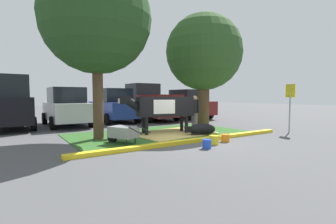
{
  "coord_description": "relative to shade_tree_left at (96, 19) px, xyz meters",
  "views": [
    {
      "loc": [
        -5.26,
        -6.88,
        1.57
      ],
      "look_at": [
        0.41,
        1.71,
        0.9
      ],
      "focal_mm": 26.15,
      "sensor_mm": 36.0,
      "label": 1
    }
  ],
  "objects": [
    {
      "name": "sedan_blue",
      "position": [
        2.67,
        5.48,
        -3.29
      ],
      "size": [
        2.02,
        4.4,
        2.02
      ],
      "color": "navy",
      "rests_on": "ground"
    },
    {
      "name": "bucket_blue",
      "position": [
        2.23,
        -3.31,
        -4.13
      ],
      "size": [
        0.29,
        0.29,
        0.28
      ],
      "color": "blue",
      "rests_on": "ground"
    },
    {
      "name": "shade_tree_left",
      "position": [
        0.0,
        0.0,
        0.0
      ],
      "size": [
        3.88,
        3.88,
        6.23
      ],
      "color": "#4C3823",
      "rests_on": "ground"
    },
    {
      "name": "sedan_silver",
      "position": [
        -0.11,
        5.02,
        -3.29
      ],
      "size": [
        2.02,
        4.4,
        2.02
      ],
      "color": "silver",
      "rests_on": "ground"
    },
    {
      "name": "cow_holstein",
      "position": [
        2.61,
        -0.21,
        -3.15
      ],
      "size": [
        3.08,
        1.19,
        1.59
      ],
      "color": "black",
      "rests_on": "ground"
    },
    {
      "name": "curb_yellow",
      "position": [
        2.59,
        -2.34,
        -4.22
      ],
      "size": [
        8.48,
        0.24,
        0.12
      ],
      "primitive_type": "cube",
      "color": "yellow",
      "rests_on": "ground"
    },
    {
      "name": "hay_bedding",
      "position": [
        2.93,
        -0.44,
        -4.25
      ],
      "size": [
        3.46,
        2.77,
        0.04
      ],
      "primitive_type": "cube",
      "rotation": [
        0.0,
        0.0,
        0.12
      ],
      "color": "tan",
      "rests_on": "ground"
    },
    {
      "name": "calf_lying",
      "position": [
        3.71,
        -1.36,
        -4.04
      ],
      "size": [
        1.32,
        0.86,
        0.48
      ],
      "color": "black",
      "rests_on": "ground"
    },
    {
      "name": "hatchback_white",
      "position": [
        7.93,
        5.06,
        -3.29
      ],
      "size": [
        2.02,
        4.4,
        2.02
      ],
      "color": "maroon",
      "rests_on": "ground"
    },
    {
      "name": "wheelbarrow",
      "position": [
        0.41,
        -1.28,
        -3.89
      ],
      "size": [
        1.09,
        1.56,
        0.63
      ],
      "color": "gray",
      "rests_on": "ground"
    },
    {
      "name": "parking_sign",
      "position": [
        7.35,
        -2.89,
        -2.81
      ],
      "size": [
        0.11,
        0.44,
        2.08
      ],
      "color": "#99999E",
      "rests_on": "ground"
    },
    {
      "name": "bucket_yellow",
      "position": [
        2.84,
        -2.98,
        -4.12
      ],
      "size": [
        0.33,
        0.33,
        0.3
      ],
      "color": "yellow",
      "rests_on": "ground"
    },
    {
      "name": "person_handler",
      "position": [
        4.27,
        -0.27,
        -3.42
      ],
      "size": [
        0.34,
        0.52,
        1.6
      ],
      "color": "slate",
      "rests_on": "ground"
    },
    {
      "name": "ground_plane",
      "position": [
        2.52,
        -1.85,
        -4.28
      ],
      "size": [
        80.0,
        80.0,
        0.0
      ],
      "primitive_type": "plane",
      "color": "#4C4C4F"
    },
    {
      "name": "bucket_orange",
      "position": [
        3.51,
        -2.85,
        -4.14
      ],
      "size": [
        0.31,
        0.31,
        0.26
      ],
      "color": "orange",
      "rests_on": "ground"
    },
    {
      "name": "pickup_truck_maroon",
      "position": [
        5.17,
        5.63,
        -3.16
      ],
      "size": [
        2.22,
        5.4,
        2.42
      ],
      "color": "maroon",
      "rests_on": "ground"
    },
    {
      "name": "shade_tree_right",
      "position": [
        5.17,
        0.17,
        -0.65
      ],
      "size": [
        3.62,
        3.62,
        5.47
      ],
      "color": "#4C3823",
      "rests_on": "ground"
    },
    {
      "name": "suv_black",
      "position": [
        -2.72,
        5.25,
        -3.01
      ],
      "size": [
        2.12,
        4.6,
        2.52
      ],
      "color": "black",
      "rests_on": "ground"
    },
    {
      "name": "grass_island",
      "position": [
        2.59,
        -0.12,
        -4.27
      ],
      "size": [
        7.28,
        4.15,
        0.02
      ],
      "primitive_type": "cube",
      "color": "#2D5B23",
      "rests_on": "ground"
    }
  ]
}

